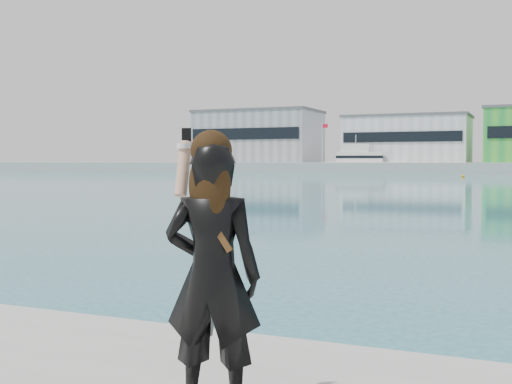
# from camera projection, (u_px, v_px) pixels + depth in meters

# --- Properties ---
(warehouse_grey_left) EXTENTS (26.52, 16.36, 11.50)m
(warehouse_grey_left) POSITION_uv_depth(u_px,v_px,m) (259.00, 136.00, 143.44)
(warehouse_grey_left) COLOR gray
(warehouse_grey_left) RESTS_ON far_quay
(warehouse_white) EXTENTS (24.48, 15.35, 9.50)m
(warehouse_white) POSITION_uv_depth(u_px,v_px,m) (408.00, 139.00, 130.43)
(warehouse_white) COLOR silver
(warehouse_white) RESTS_ON far_quay
(flagpole_left) EXTENTS (1.28, 0.16, 8.00)m
(flagpole_left) POSITION_uv_depth(u_px,v_px,m) (323.00, 140.00, 130.33)
(flagpole_left) COLOR silver
(flagpole_left) RESTS_ON far_quay
(motor_yacht) EXTENTS (16.22, 6.47, 7.36)m
(motor_yacht) POSITION_uv_depth(u_px,v_px,m) (362.00, 162.00, 124.08)
(motor_yacht) COLOR white
(motor_yacht) RESTS_ON ground
(buoy_far) EXTENTS (0.50, 0.50, 0.50)m
(buoy_far) POSITION_uv_depth(u_px,v_px,m) (463.00, 177.00, 91.08)
(buoy_far) COLOR orange
(buoy_far) RESTS_ON ground
(woman) EXTENTS (0.70, 0.54, 1.82)m
(woman) POSITION_uv_depth(u_px,v_px,m) (212.00, 268.00, 4.08)
(woman) COLOR black
(woman) RESTS_ON near_quay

